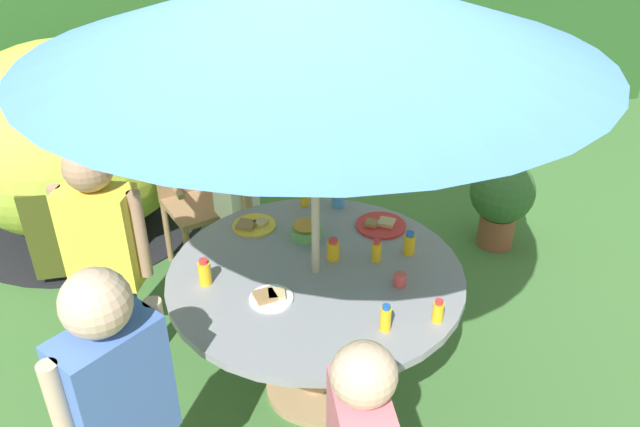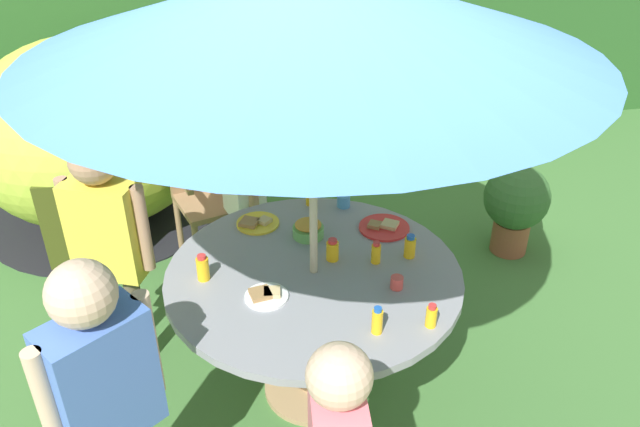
% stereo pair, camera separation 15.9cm
% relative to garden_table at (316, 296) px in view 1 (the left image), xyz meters
% --- Properties ---
extents(ground_plane, '(10.00, 10.00, 0.02)m').
position_rel_garden_table_xyz_m(ground_plane, '(0.00, 0.00, -0.62)').
color(ground_plane, '#3D6B33').
extents(hedge_backdrop, '(9.00, 0.70, 2.12)m').
position_rel_garden_table_xyz_m(hedge_backdrop, '(0.00, 3.52, 0.45)').
color(hedge_backdrop, '#285623').
rests_on(hedge_backdrop, ground_plane).
extents(garden_table, '(1.37, 1.37, 0.75)m').
position_rel_garden_table_xyz_m(garden_table, '(0.00, 0.00, 0.00)').
color(garden_table, tan).
rests_on(garden_table, ground_plane).
extents(patio_umbrella, '(2.21, 2.21, 2.11)m').
position_rel_garden_table_xyz_m(patio_umbrella, '(0.00, 0.00, 1.32)').
color(patio_umbrella, '#B7AD8C').
rests_on(patio_umbrella, ground_plane).
extents(wooden_chair, '(0.61, 0.55, 1.05)m').
position_rel_garden_table_xyz_m(wooden_chair, '(-0.40, 1.36, -0.02)').
color(wooden_chair, '#93704C').
rests_on(wooden_chair, ground_plane).
extents(dome_tent, '(1.83, 1.83, 1.33)m').
position_rel_garden_table_xyz_m(dome_tent, '(-1.20, 2.10, 0.05)').
color(dome_tent, '#B2C63F').
rests_on(dome_tent, ground_plane).
extents(potted_plant, '(0.43, 0.43, 0.64)m').
position_rel_garden_table_xyz_m(potted_plant, '(1.57, 0.99, -0.24)').
color(potted_plant, brown).
rests_on(potted_plant, ground_plane).
extents(child_in_white_shirt, '(0.24, 0.39, 1.18)m').
position_rel_garden_table_xyz_m(child_in_white_shirt, '(-0.24, 0.92, 0.14)').
color(child_in_white_shirt, brown).
rests_on(child_in_white_shirt, ground_plane).
extents(child_in_yellow_shirt, '(0.42, 0.31, 1.33)m').
position_rel_garden_table_xyz_m(child_in_yellow_shirt, '(-0.94, 0.41, 0.24)').
color(child_in_yellow_shirt, brown).
rests_on(child_in_yellow_shirt, ground_plane).
extents(child_in_blue_shirt, '(0.40, 0.36, 1.35)m').
position_rel_garden_table_xyz_m(child_in_blue_shirt, '(-0.87, -0.62, 0.25)').
color(child_in_blue_shirt, navy).
rests_on(child_in_blue_shirt, ground_plane).
extents(snack_bowl, '(0.16, 0.16, 0.09)m').
position_rel_garden_table_xyz_m(snack_bowl, '(0.03, 0.30, 0.18)').
color(snack_bowl, '#66B259').
rests_on(snack_bowl, garden_table).
extents(plate_near_right, '(0.19, 0.19, 0.03)m').
position_rel_garden_table_xyz_m(plate_near_right, '(-0.24, -0.15, 0.15)').
color(plate_near_right, white).
rests_on(plate_near_right, garden_table).
extents(plate_back_edge, '(0.26, 0.26, 0.03)m').
position_rel_garden_table_xyz_m(plate_back_edge, '(0.42, 0.29, 0.15)').
color(plate_back_edge, red).
rests_on(plate_back_edge, garden_table).
extents(plate_mid_left, '(0.22, 0.22, 0.03)m').
position_rel_garden_table_xyz_m(plate_mid_left, '(-0.21, 0.46, 0.15)').
color(plate_mid_left, yellow).
rests_on(plate_mid_left, garden_table).
extents(juice_bottle_near_left, '(0.06, 0.06, 0.13)m').
position_rel_garden_table_xyz_m(juice_bottle_near_left, '(-0.50, 0.04, 0.20)').
color(juice_bottle_near_left, yellow).
rests_on(juice_bottle_near_left, garden_table).
extents(juice_bottle_far_left, '(0.05, 0.05, 0.11)m').
position_rel_garden_table_xyz_m(juice_bottle_far_left, '(0.40, -0.47, 0.19)').
color(juice_bottle_far_left, yellow).
rests_on(juice_bottle_far_left, garden_table).
extents(juice_bottle_far_right, '(0.05, 0.05, 0.13)m').
position_rel_garden_table_xyz_m(juice_bottle_far_right, '(0.17, -0.46, 0.20)').
color(juice_bottle_far_right, yellow).
rests_on(juice_bottle_far_right, garden_table).
extents(juice_bottle_center_front, '(0.06, 0.06, 0.11)m').
position_rel_garden_table_xyz_m(juice_bottle_center_front, '(0.11, 0.08, 0.19)').
color(juice_bottle_center_front, yellow).
rests_on(juice_bottle_center_front, garden_table).
extents(juice_bottle_center_back, '(0.05, 0.05, 0.12)m').
position_rel_garden_table_xyz_m(juice_bottle_center_back, '(0.47, 0.03, 0.20)').
color(juice_bottle_center_back, yellow).
rests_on(juice_bottle_center_back, garden_table).
extents(juice_bottle_mid_right, '(0.05, 0.05, 0.11)m').
position_rel_garden_table_xyz_m(juice_bottle_mid_right, '(0.30, 0.01, 0.19)').
color(juice_bottle_mid_right, yellow).
rests_on(juice_bottle_mid_right, garden_table).
extents(juice_bottle_front_edge, '(0.05, 0.05, 0.10)m').
position_rel_garden_table_xyz_m(juice_bottle_front_edge, '(0.10, 0.61, 0.19)').
color(juice_bottle_front_edge, yellow).
rests_on(juice_bottle_front_edge, garden_table).
extents(cup_near, '(0.06, 0.06, 0.06)m').
position_rel_garden_table_xyz_m(cup_near, '(0.34, -0.20, 0.17)').
color(cup_near, '#E04C47').
rests_on(cup_near, garden_table).
extents(cup_far, '(0.07, 0.07, 0.07)m').
position_rel_garden_table_xyz_m(cup_far, '(0.27, 0.55, 0.18)').
color(cup_far, '#4C99D8').
rests_on(cup_far, garden_table).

